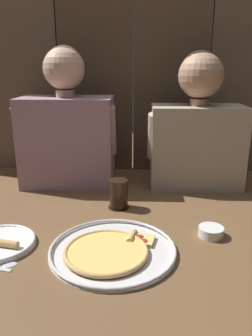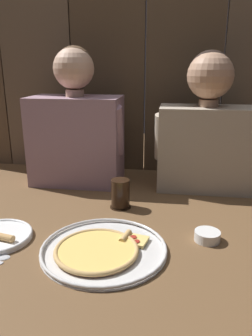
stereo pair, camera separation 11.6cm
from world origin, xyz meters
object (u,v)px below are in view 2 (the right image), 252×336
(pizza_tray, at_px, (102,249))
(dipping_bowl, at_px, (207,235))
(drinking_glass, at_px, (120,194))
(diner_left, at_px, (76,126))
(diner_right, at_px, (207,128))

(pizza_tray, height_order, dipping_bowl, dipping_bowl)
(pizza_tray, height_order, drinking_glass, drinking_glass)
(diner_left, xyz_separation_m, diner_right, (0.58, 0.00, 0.00))
(drinking_glass, relative_size, diner_right, 0.19)
(dipping_bowl, distance_m, diner_left, 0.77)
(drinking_glass, height_order, diner_left, diner_left)
(pizza_tray, xyz_separation_m, diner_right, (0.33, 0.59, 0.26))
(pizza_tray, xyz_separation_m, dipping_bowl, (0.31, 0.11, 0.01))
(pizza_tray, relative_size, diner_left, 0.62)
(pizza_tray, bearing_deg, diner_right, 60.49)
(dipping_bowl, relative_size, diner_right, 0.14)
(diner_right, bearing_deg, pizza_tray, -119.51)
(pizza_tray, bearing_deg, dipping_bowl, 19.60)
(dipping_bowl, bearing_deg, drinking_glass, 145.82)
(dipping_bowl, relative_size, diner_left, 0.13)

